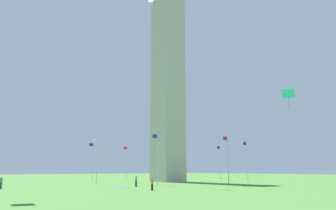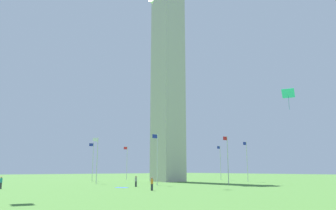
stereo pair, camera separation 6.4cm
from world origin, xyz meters
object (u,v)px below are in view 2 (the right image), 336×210
Objects in this scene: flagpole_se at (247,160)px; flagpole_s at (220,161)px; flagpole_w at (127,161)px; person_orange_shirt at (152,184)px; obelisk_monument at (168,67)px; flagpole_ne at (157,157)px; flagpole_sw at (174,162)px; person_teal_shirt at (1,183)px; kite_white_delta at (152,2)px; flagpole_nw at (93,160)px; flagpole_n at (97,158)px; picnic_blanket_near_first_person at (122,188)px; flagpole_e at (228,158)px; person_gray_shirt at (136,181)px; kite_cyan_diamond at (288,94)px.

flagpole_s is (-4.95, -11.96, 0.00)m from flagpole_se.
flagpole_w reaches higher than person_orange_shirt.
obelisk_monument is 6.12× the size of flagpole_ne.
person_teal_shirt is at bearing 21.54° from flagpole_sw.
flagpole_ne is at bearing 44.86° from obelisk_monument.
person_teal_shirt is at bearing -9.67° from kite_white_delta.
person_teal_shirt is 20.96m from person_orange_shirt.
person_orange_shirt is at bearing 76.17° from flagpole_nw.
obelisk_monument is at bearing 0.22° from person_orange_shirt.
flagpole_nw is 35.27m from person_orange_shirt.
flagpole_n is 33.83m from flagpole_s.
flagpole_sw and flagpole_w have the same top height.
flagpole_sw is 41.17m from picnic_blanket_near_first_person.
flagpole_n is at bearing -45.00° from flagpole_e.
person_teal_shirt is 0.92× the size of picnic_blanket_near_first_person.
person_gray_shirt is 0.98× the size of person_teal_shirt.
person_gray_shirt is (16.99, -3.52, -3.82)m from flagpole_e.
kite_white_delta reaches higher than flagpole_ne.
flagpole_ne and flagpole_sw have the same top height.
person_gray_shirt is 2.91m from picnic_blanket_near_first_person.
flagpole_ne is 31.26m from flagpole_w.
obelisk_monument is 6.12× the size of flagpole_se.
person_orange_shirt is at bearing 62.45° from flagpole_w.
kite_white_delta is (-5.02, 9.96, 29.01)m from flagpole_n.
kite_cyan_diamond is (-4.43, 45.73, 7.40)m from flagpole_nw.
flagpole_n is 1.00× the size of flagpole_w.
flagpole_n is at bearing -63.24° from kite_white_delta.
obelisk_monument is 31.95× the size of person_orange_shirt.
flagpole_n reaches higher than person_gray_shirt.
person_teal_shirt reaches higher than picnic_blanket_near_first_person.
flagpole_s is (-16.92, -16.92, 0.00)m from flagpole_e.
flagpole_se is 46.49m from person_teal_shirt.
person_teal_shirt is (34.06, 6.19, -25.06)m from obelisk_monument.
flagpole_sw is at bearing -113.08° from kite_cyan_diamond.
flagpole_e is 4.70× the size of picnic_blanket_near_first_person.
obelisk_monument reaches higher than kite_cyan_diamond.
kite_cyan_diamond is (7.53, 50.69, 7.40)m from flagpole_w.
flagpole_sw is 23.92m from flagpole_nw.
person_orange_shirt is (8.38, 10.12, -3.82)m from flagpole_ne.
flagpole_e is at bearing 89.81° from obelisk_monument.
kite_cyan_diamond reaches higher than picnic_blanket_near_first_person.
kite_cyan_diamond reaches higher than person_gray_shirt.
flagpole_nw is at bearing -112.50° from flagpole_n.
obelisk_monument is 31.39× the size of person_teal_shirt.
flagpole_e is 1.00× the size of flagpole_w.
flagpole_s is at bearing 180.00° from obelisk_monument.
flagpole_e is at bearing 45.00° from flagpole_s.
obelisk_monument is 32.11× the size of person_gray_shirt.
flagpole_s is 23.92m from flagpole_w.
flagpole_n and flagpole_s have the same top height.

